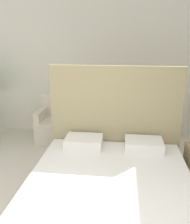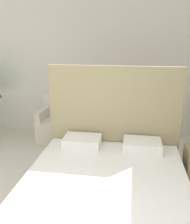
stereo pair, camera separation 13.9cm
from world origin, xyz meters
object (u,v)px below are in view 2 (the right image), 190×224
side_table (81,129)px  bed (106,186)px  armchair_near_window_right (106,129)px  armchair_near_window_left (56,127)px

side_table → bed: bearing=-69.6°
armchair_near_window_right → bed: bearing=-87.3°
armchair_near_window_right → side_table: (-0.49, 0.02, -0.02)m
bed → side_table: 1.99m
bed → armchair_near_window_right: 1.86m
bed → armchair_near_window_left: 2.19m
bed → armchair_near_window_right: size_ratio=2.39×
side_table → armchair_near_window_right: bearing=-1.9°
bed → side_table: bed is taller
armchair_near_window_right → side_table: bearing=174.3°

